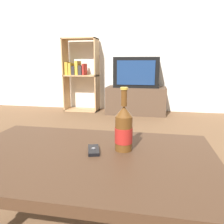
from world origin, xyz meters
The scene contains 7 objects.
back_wall centered at (0.00, 3.02, 1.30)m, with size 8.00×0.05×2.60m.
coffee_table centered at (0.00, 0.00, 0.37)m, with size 1.09×0.67×0.44m.
tv_stand centered at (0.01, 2.73, 0.22)m, with size 0.95×0.44×0.44m.
television centered at (0.01, 2.73, 0.67)m, with size 0.70×0.40×0.47m.
bookshelf centered at (-0.97, 2.81, 0.64)m, with size 0.58×0.30×1.22m.
beer_bottle centered at (0.15, 0.07, 0.54)m, with size 0.08×0.08×0.27m.
cell_phone centered at (0.03, 0.03, 0.45)m, with size 0.07×0.11×0.02m.
Camera 1 is at (0.27, -0.82, 0.81)m, focal length 35.00 mm.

